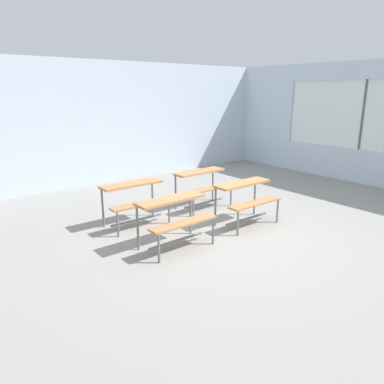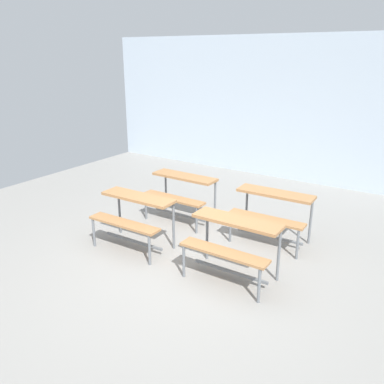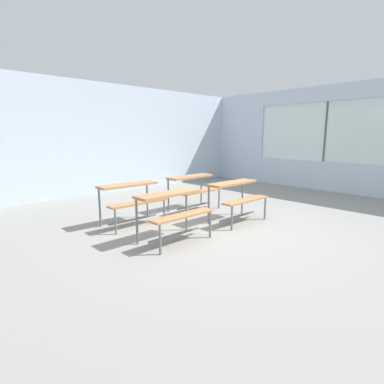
{
  "view_description": "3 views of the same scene",
  "coord_description": "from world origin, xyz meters",
  "px_view_note": "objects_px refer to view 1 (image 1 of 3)",
  "views": [
    {
      "loc": [
        -3.92,
        -4.0,
        2.29
      ],
      "look_at": [
        -0.22,
        0.7,
        0.6
      ],
      "focal_mm": 33.64,
      "sensor_mm": 36.0,
      "label": 1
    },
    {
      "loc": [
        2.52,
        -3.75,
        2.63
      ],
      "look_at": [
        -0.89,
        1.44,
        0.47
      ],
      "focal_mm": 37.5,
      "sensor_mm": 36.0,
      "label": 2
    },
    {
      "loc": [
        -3.8,
        -3.3,
        1.6
      ],
      "look_at": [
        0.26,
        1.06,
        0.47
      ],
      "focal_mm": 28.0,
      "sensor_mm": 36.0,
      "label": 3
    }
  ],
  "objects_px": {
    "desk_bench_r0c0": "(175,211)",
    "desk_bench_r1c0": "(135,194)",
    "desk_bench_r0c1": "(247,193)",
    "desk_bench_r1c1": "(203,180)"
  },
  "relations": [
    {
      "from": "desk_bench_r1c0",
      "to": "desk_bench_r0c1",
      "type": "bearing_deg",
      "value": -36.3
    },
    {
      "from": "desk_bench_r0c0",
      "to": "desk_bench_r1c0",
      "type": "bearing_deg",
      "value": 89.56
    },
    {
      "from": "desk_bench_r0c0",
      "to": "desk_bench_r0c1",
      "type": "height_order",
      "value": "same"
    },
    {
      "from": "desk_bench_r1c1",
      "to": "desk_bench_r1c0",
      "type": "bearing_deg",
      "value": 179.87
    },
    {
      "from": "desk_bench_r0c0",
      "to": "desk_bench_r1c1",
      "type": "distance_m",
      "value": 1.96
    },
    {
      "from": "desk_bench_r0c0",
      "to": "desk_bench_r1c0",
      "type": "relative_size",
      "value": 1.01
    },
    {
      "from": "desk_bench_r0c0",
      "to": "desk_bench_r0c1",
      "type": "distance_m",
      "value": 1.54
    },
    {
      "from": "desk_bench_r1c0",
      "to": "desk_bench_r1c1",
      "type": "height_order",
      "value": "same"
    },
    {
      "from": "desk_bench_r1c0",
      "to": "desk_bench_r1c1",
      "type": "bearing_deg",
      "value": 1.63
    },
    {
      "from": "desk_bench_r0c0",
      "to": "desk_bench_r1c1",
      "type": "bearing_deg",
      "value": 36.84
    }
  ]
}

